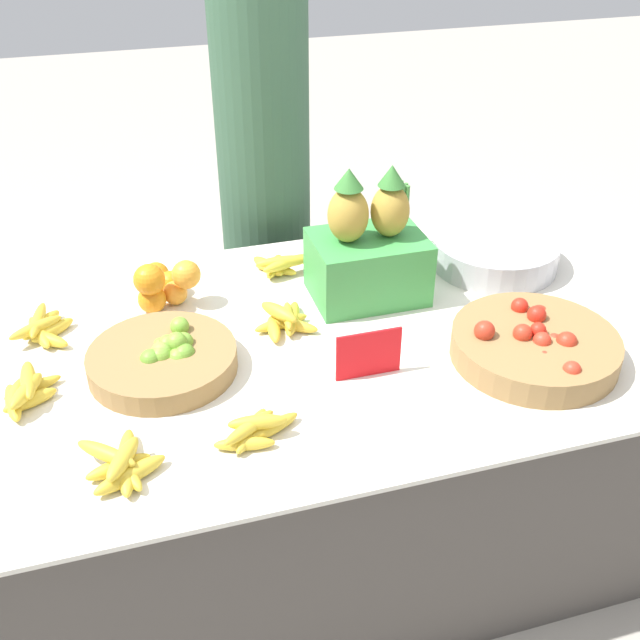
{
  "coord_description": "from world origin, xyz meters",
  "views": [
    {
      "loc": [
        -0.43,
        -1.47,
        1.7
      ],
      "look_at": [
        0.0,
        0.0,
        0.7
      ],
      "focal_mm": 42.0,
      "sensor_mm": 36.0,
      "label": 1
    }
  ],
  "objects_px": {
    "metal_bowl": "(495,252)",
    "produce_crate": "(368,253)",
    "lime_bowl": "(164,359)",
    "vendor_person": "(264,177)",
    "price_sign": "(369,354)",
    "tomato_basket": "(535,345)"
  },
  "relations": [
    {
      "from": "tomato_basket",
      "to": "produce_crate",
      "type": "xyz_separation_m",
      "value": [
        -0.29,
        0.38,
        0.09
      ]
    },
    {
      "from": "metal_bowl",
      "to": "vendor_person",
      "type": "bearing_deg",
      "value": 133.96
    },
    {
      "from": "lime_bowl",
      "to": "produce_crate",
      "type": "relative_size",
      "value": 0.93
    },
    {
      "from": "lime_bowl",
      "to": "metal_bowl",
      "type": "xyz_separation_m",
      "value": [
        0.97,
        0.24,
        0.01
      ]
    },
    {
      "from": "produce_crate",
      "to": "tomato_basket",
      "type": "bearing_deg",
      "value": -53.23
    },
    {
      "from": "metal_bowl",
      "to": "produce_crate",
      "type": "xyz_separation_m",
      "value": [
        -0.41,
        -0.06,
        0.09
      ]
    },
    {
      "from": "lime_bowl",
      "to": "produce_crate",
      "type": "bearing_deg",
      "value": 18.33
    },
    {
      "from": "metal_bowl",
      "to": "produce_crate",
      "type": "relative_size",
      "value": 0.97
    },
    {
      "from": "tomato_basket",
      "to": "lime_bowl",
      "type": "bearing_deg",
      "value": 166.89
    },
    {
      "from": "vendor_person",
      "to": "lime_bowl",
      "type": "bearing_deg",
      "value": -117.72
    },
    {
      "from": "lime_bowl",
      "to": "metal_bowl",
      "type": "height_order",
      "value": "lime_bowl"
    },
    {
      "from": "metal_bowl",
      "to": "produce_crate",
      "type": "height_order",
      "value": "produce_crate"
    },
    {
      "from": "lime_bowl",
      "to": "vendor_person",
      "type": "bearing_deg",
      "value": 62.28
    },
    {
      "from": "vendor_person",
      "to": "metal_bowl",
      "type": "bearing_deg",
      "value": -46.04
    },
    {
      "from": "produce_crate",
      "to": "vendor_person",
      "type": "xyz_separation_m",
      "value": [
        -0.14,
        0.62,
        -0.02
      ]
    },
    {
      "from": "tomato_basket",
      "to": "produce_crate",
      "type": "distance_m",
      "value": 0.49
    },
    {
      "from": "lime_bowl",
      "to": "metal_bowl",
      "type": "relative_size",
      "value": 0.96
    },
    {
      "from": "lime_bowl",
      "to": "tomato_basket",
      "type": "relative_size",
      "value": 0.88
    },
    {
      "from": "vendor_person",
      "to": "price_sign",
      "type": "bearing_deg",
      "value": -88.69
    },
    {
      "from": "price_sign",
      "to": "produce_crate",
      "type": "distance_m",
      "value": 0.37
    },
    {
      "from": "lime_bowl",
      "to": "price_sign",
      "type": "distance_m",
      "value": 0.47
    },
    {
      "from": "vendor_person",
      "to": "produce_crate",
      "type": "bearing_deg",
      "value": -77.61
    }
  ]
}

